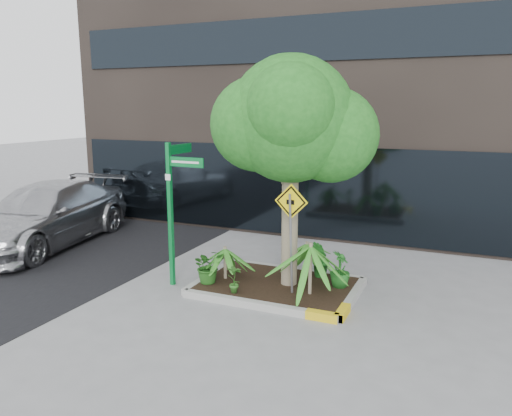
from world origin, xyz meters
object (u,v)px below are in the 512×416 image
at_px(parked_car, 46,215).
at_px(cattle_sign, 291,221).
at_px(tree, 291,119).
at_px(street_sign_post, 174,198).

height_order(parked_car, cattle_sign, cattle_sign).
distance_m(tree, street_sign_post, 2.96).
bearing_deg(parked_car, cattle_sign, -17.49).
height_order(parked_car, street_sign_post, street_sign_post).
bearing_deg(street_sign_post, parked_car, 168.26).
distance_m(street_sign_post, cattle_sign, 2.62).
bearing_deg(cattle_sign, tree, 114.68).
relative_size(parked_car, cattle_sign, 2.62).
bearing_deg(parked_car, street_sign_post, -22.56).
bearing_deg(tree, cattle_sign, -68.63).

